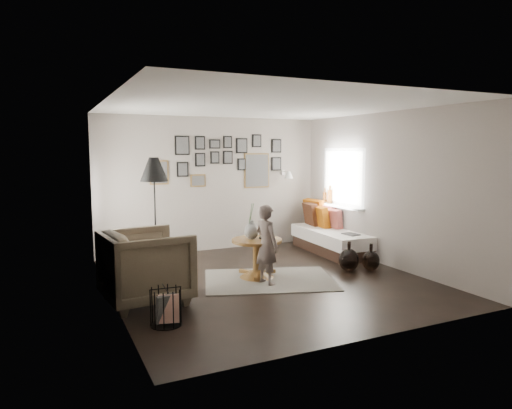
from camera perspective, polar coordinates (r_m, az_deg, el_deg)
name	(u,v)px	position (r m, az deg, el deg)	size (l,w,h in m)	color
ground	(267,280)	(7.02, 1.38, -9.42)	(4.80, 4.80, 0.00)	black
wall_back	(213,184)	(8.97, -5.46, 2.55)	(4.50, 4.50, 0.00)	gray
wall_front	(373,216)	(4.76, 14.45, -1.37)	(4.50, 4.50, 0.00)	gray
wall_left	(110,202)	(6.11, -17.82, 0.28)	(4.80, 4.80, 0.00)	gray
wall_right	(386,189)	(8.03, 15.94, 1.82)	(4.80, 4.80, 0.00)	gray
ceiling	(268,106)	(6.77, 1.45, 12.23)	(4.80, 4.80, 0.00)	white
door_left	(101,210)	(7.32, -18.85, -0.70)	(0.00, 2.14, 2.14)	white
window_right	(336,203)	(9.07, 9.94, 0.19)	(0.15, 1.32, 1.30)	white
gallery_wall	(226,161)	(9.04, -3.73, 5.41)	(2.74, 0.03, 1.08)	brown
wall_sconce	(288,175)	(9.36, 4.07, 3.73)	(0.18, 0.36, 0.16)	white
rug	(269,280)	(7.01, 1.68, -9.38)	(1.93, 1.35, 0.01)	#B5AF9F
pedestal_table	(257,260)	(7.07, 0.10, -6.94)	(0.77, 0.77, 0.61)	brown
vase	(251,228)	(6.95, -0.57, -2.99)	(0.22, 0.22, 0.55)	black
candles	(263,230)	(7.02, 0.91, -3.15)	(0.13, 0.13, 0.29)	black
daybed	(330,236)	(8.99, 9.29, -3.93)	(0.94, 2.03, 0.96)	black
magazine_on_daybed	(351,234)	(8.45, 11.77, -3.65)	(0.22, 0.29, 0.02)	black
armchair	(146,266)	(6.08, -13.58, -7.52)	(1.01, 1.04, 0.95)	brown
armchair_cushion	(148,265)	(6.13, -13.40, -7.34)	(0.43, 0.43, 0.11)	silver
floor_lamp	(154,174)	(7.26, -12.63, 3.76)	(0.43, 0.43, 1.85)	black
magazine_basket	(166,307)	(5.34, -11.18, -12.45)	(0.36, 0.36, 0.42)	black
demijohn_large	(349,260)	(7.60, 11.52, -6.80)	(0.33, 0.33, 0.49)	black
demijohn_small	(371,261)	(7.73, 14.15, -6.81)	(0.29, 0.29, 0.45)	black
child	(267,245)	(6.68, 1.33, -5.04)	(0.43, 0.28, 1.18)	#61524C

